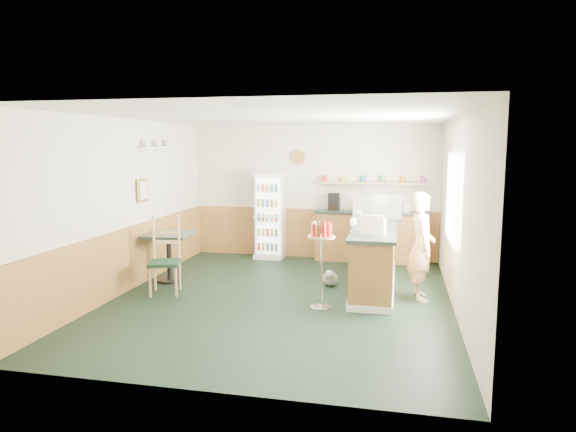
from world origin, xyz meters
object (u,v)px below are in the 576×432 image
(drinks_fridge, at_px, (270,215))
(display_case, at_px, (378,206))
(condiment_stand, at_px, (321,250))
(cafe_chair, at_px, (167,252))
(shopkeeper, at_px, (421,246))
(cafe_table, at_px, (169,248))
(cash_register, at_px, (373,227))

(drinks_fridge, xyz_separation_m, display_case, (2.19, -1.14, 0.38))
(condiment_stand, relative_size, cafe_chair, 0.99)
(shopkeeper, height_order, cafe_table, shopkeeper)
(display_case, distance_m, cash_register, 1.44)
(cash_register, bearing_deg, condiment_stand, -141.31)
(cash_register, xyz_separation_m, cafe_table, (-3.40, 0.40, -0.53))
(drinks_fridge, height_order, cash_register, drinks_fridge)
(display_case, xyz_separation_m, cafe_chair, (-3.15, -1.61, -0.61))
(cash_register, xyz_separation_m, cafe_chair, (-3.15, -0.18, -0.47))
(shopkeeper, bearing_deg, condiment_stand, 111.74)
(cash_register, height_order, shopkeeper, shopkeeper)
(display_case, xyz_separation_m, condiment_stand, (-0.69, -1.91, -0.41))
(display_case, relative_size, condiment_stand, 0.69)
(cash_register, height_order, condiment_stand, condiment_stand)
(shopkeeper, xyz_separation_m, cafe_table, (-4.10, 0.13, -0.22))
(shopkeeper, bearing_deg, cash_register, 104.06)
(cafe_chair, bearing_deg, condiment_stand, -22.61)
(cash_register, distance_m, cafe_chair, 3.19)
(condiment_stand, distance_m, cafe_table, 2.87)
(cash_register, bearing_deg, cafe_table, 176.82)
(display_case, distance_m, shopkeeper, 1.43)
(condiment_stand, bearing_deg, cafe_table, 162.02)
(cash_register, xyz_separation_m, shopkeeper, (0.70, 0.26, -0.30))
(drinks_fridge, height_order, display_case, drinks_fridge)
(shopkeeper, relative_size, condiment_stand, 1.33)
(shopkeeper, distance_m, cafe_chair, 3.88)
(drinks_fridge, bearing_deg, shopkeeper, -38.54)
(display_case, relative_size, cash_register, 2.31)
(cash_register, distance_m, cafe_table, 3.46)
(display_case, bearing_deg, cafe_table, -163.12)
(drinks_fridge, xyz_separation_m, condiment_stand, (1.51, -3.05, -0.03))
(cafe_table, bearing_deg, cash_register, -6.67)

